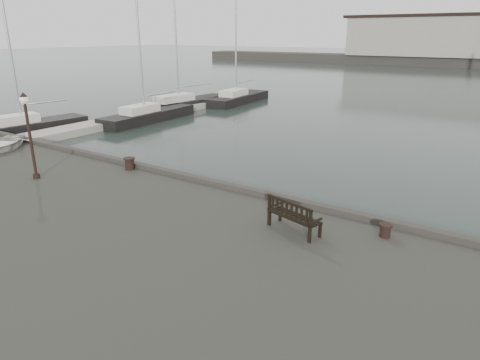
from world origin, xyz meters
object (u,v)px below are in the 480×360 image
Objects in this scene: bollard_left at (130,164)px; yacht_d at (238,100)px; lamp_post at (28,124)px; yacht_c at (149,118)px; yacht_b at (183,106)px; bollard_right at (385,230)px; yacht_a at (29,130)px; dinghy at (5,143)px; bench at (293,222)px.

yacht_d is (-11.85, 25.20, -1.56)m from bollard_left.
lamp_post is 0.26× the size of yacht_c.
bollard_right is at bearing -34.68° from yacht_b.
yacht_b reaches higher than yacht_d.
bollard_right is at bearing 10.73° from lamp_post.
yacht_d is (2.17, 5.95, -0.01)m from yacht_b.
yacht_a is at bearing 167.63° from bollard_right.
yacht_c is at bearing 70.81° from yacht_a.
dinghy is (-17.23, -0.63, 0.10)m from bollard_right.
yacht_b is (-6.84, 20.29, -1.60)m from dinghy.
bollard_right is 26.23m from yacht_c.
bollard_left is 1.27× the size of bollard_right.
bollard_right is at bearing -2.29° from bollard_left.
bollard_right is 33.73m from yacht_d.
lamp_post is at bearing -169.27° from bollard_right.
lamp_post reaches higher than bollard_right.
yacht_c is (3.78, 7.82, 0.00)m from yacht_a.
bollard_right is 17.24m from dinghy.
lamp_post is (-9.93, -1.25, 1.73)m from bench.
bollard_left is 0.15× the size of lamp_post.
bollard_left is 3.81m from lamp_post.
bench is 15.08m from dinghy.
bollard_right is 31.12m from yacht_b.
lamp_post is (-12.08, -2.29, 1.83)m from bollard_right.
lamp_post is (-2.02, -2.69, 1.78)m from bollard_left.
yacht_c is (-12.34, 13.16, -1.55)m from bollard_left.
dinghy is 0.24× the size of yacht_d.
yacht_c is at bearing 133.17° from bollard_left.
lamp_post reaches higher than dinghy.
bollard_left is at bearing -11.71° from yacht_a.
bollard_left is 27.89m from yacht_d.
yacht_a is (-8.95, 6.37, -1.60)m from dinghy.
bollard_left is 0.04× the size of yacht_c.
yacht_b is (-11.99, 21.95, -3.33)m from lamp_post.
yacht_a is 8.68m from yacht_c.
bench is 0.15× the size of yacht_a.
dinghy is at bearing -171.80° from bollard_left.
bollard_left is (-7.91, 1.44, -0.05)m from bench.
bollard_right is 0.03× the size of yacht_b.
lamp_post is 29.76m from yacht_d.
bollard_right is 0.03× the size of yacht_c.
yacht_a is at bearing -117.78° from yacht_c.
yacht_a is (-24.03, 6.78, -1.60)m from bench.
yacht_c reaches higher than bollard_left.
lamp_post is at bearing -56.80° from yacht_b.
yacht_d reaches higher than bollard_right.
bollard_left is 23.87m from yacht_b.
yacht_a is (-14.10, 8.03, -3.33)m from lamp_post.
yacht_d is at bearing 130.55° from bollard_right.
bollard_left reaches higher than bollard_right.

